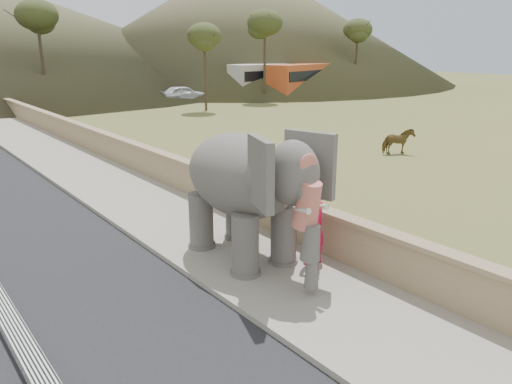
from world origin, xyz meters
TOP-DOWN VIEW (x-y plane):
  - ground at (0.00, 0.00)m, footprint 160.00×160.00m
  - walkway at (0.00, 10.00)m, footprint 3.00×120.00m
  - parapet at (1.65, 10.00)m, footprint 0.30×120.00m
  - cow at (12.61, 8.24)m, footprint 1.56×1.13m
  - distant_car at (15.89, 33.52)m, footprint 4.33×1.97m
  - bus_white at (26.25, 32.42)m, footprint 11.05×2.71m
  - bus_orange at (28.33, 30.75)m, footprint 11.27×5.26m
  - hill_right at (36.00, 52.00)m, footprint 56.00×56.00m
  - elephant_and_man at (0.02, 3.15)m, footprint 2.38×4.20m
  - trees at (4.66, 26.25)m, footprint 48.11×41.99m

SIDE VIEW (x-z plane):
  - ground at x=0.00m, z-range 0.00..0.00m
  - walkway at x=0.00m, z-range 0.00..0.15m
  - parapet at x=1.65m, z-range 0.00..1.10m
  - cow at x=12.61m, z-range 0.00..1.20m
  - distant_car at x=15.89m, z-range 0.00..1.44m
  - bus_white at x=26.25m, z-range 0.00..3.10m
  - bus_orange at x=28.33m, z-range 0.00..3.10m
  - elephant_and_man at x=0.02m, z-range 0.14..3.14m
  - trees at x=4.66m, z-range -0.49..8.44m
  - hill_right at x=36.00m, z-range 0.00..16.00m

